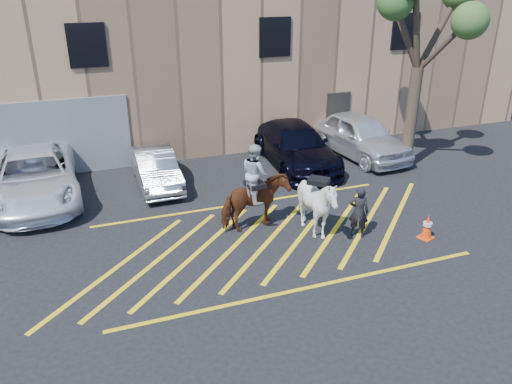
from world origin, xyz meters
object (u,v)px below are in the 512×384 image
object	(u,v)px
car_blue_suv	(295,146)
traffic_cone	(427,226)
handler	(359,212)
tree	(425,11)
saddled_white	(317,205)
mounted_bay	(255,196)
car_white_suv	(360,135)
car_silver_sedan	(156,168)
car_white_pickup	(34,177)

from	to	relation	value
car_blue_suv	traffic_cone	bearing A→B (deg)	-77.68
handler	tree	xyz separation A→B (m)	(4.60, 4.21, 4.94)
handler	saddled_white	size ratio (longest dim) A/B	0.66
car_blue_suv	mounted_bay	bearing A→B (deg)	-123.17
car_white_suv	traffic_cone	xyz separation A→B (m)	(-1.83, -6.79, -0.48)
handler	tree	bearing A→B (deg)	-103.16
saddled_white	tree	xyz separation A→B (m)	(5.69, 3.76, 4.75)
mounted_bay	tree	distance (m)	9.01
car_silver_sedan	car_white_suv	distance (m)	8.35
car_white_pickup	saddled_white	bearing A→B (deg)	-37.35
car_silver_sedan	mounted_bay	size ratio (longest dim) A/B	1.47
car_blue_suv	car_white_pickup	bearing A→B (deg)	-176.64
car_silver_sedan	car_blue_suv	bearing A→B (deg)	1.80
car_silver_sedan	tree	size ratio (longest dim) A/B	0.52
handler	mounted_bay	distance (m)	2.97
car_white_pickup	car_blue_suv	xyz separation A→B (m)	(9.35, 0.05, -0.01)
mounted_bay	saddled_white	world-z (taller)	mounted_bay
car_white_suv	tree	xyz separation A→B (m)	(1.01, -1.78, 4.84)
handler	traffic_cone	distance (m)	1.98
mounted_bay	car_white_suv	bearing A→B (deg)	36.53
car_white_suv	saddled_white	size ratio (longest dim) A/B	2.19
traffic_cone	saddled_white	bearing A→B (deg)	156.40
car_white_pickup	tree	distance (m)	14.24
saddled_white	traffic_cone	world-z (taller)	saddled_white
traffic_cone	tree	bearing A→B (deg)	60.49
car_silver_sedan	handler	distance (m)	7.40
traffic_cone	car_white_pickup	bearing A→B (deg)	147.59
car_silver_sedan	saddled_white	size ratio (longest dim) A/B	1.68
car_white_pickup	saddled_white	world-z (taller)	saddled_white
handler	mounted_bay	bearing A→B (deg)	5.96
car_silver_sedan	traffic_cone	distance (m)	9.18
mounted_bay	tree	size ratio (longest dim) A/B	0.36
traffic_cone	tree	world-z (taller)	tree
handler	traffic_cone	size ratio (longest dim) A/B	2.06
car_blue_suv	tree	bearing A→B (deg)	-19.98
car_white_pickup	handler	distance (m)	10.45
car_white_suv	car_white_pickup	bearing A→B (deg)	174.80
car_blue_suv	handler	distance (m)	5.92
car_white_pickup	car_silver_sedan	xyz separation A→B (m)	(3.92, -0.17, -0.17)
car_silver_sedan	car_white_suv	xyz separation A→B (m)	(8.35, 0.33, 0.22)
car_silver_sedan	car_blue_suv	world-z (taller)	car_blue_suv
car_silver_sedan	mounted_bay	world-z (taller)	mounted_bay
car_white_suv	tree	world-z (taller)	tree
traffic_cone	tree	size ratio (longest dim) A/B	0.10
car_white_suv	traffic_cone	bearing A→B (deg)	-111.01
traffic_cone	tree	distance (m)	7.84
car_blue_suv	handler	world-z (taller)	car_blue_suv
tree	mounted_bay	bearing A→B (deg)	-158.71
car_blue_suv	mounted_bay	xyz separation A→B (m)	(-3.28, -4.47, 0.27)
car_white_suv	tree	bearing A→B (deg)	-66.44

